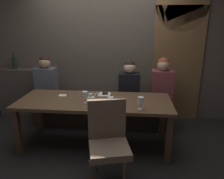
{
  "coord_description": "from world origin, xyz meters",
  "views": [
    {
      "loc": [
        0.54,
        -2.9,
        1.81
      ],
      "look_at": [
        0.23,
        0.21,
        0.84
      ],
      "focal_mm": 34.67,
      "sensor_mm": 36.0,
      "label": 1
    }
  ],
  "objects_px": {
    "dining_table": "(95,106)",
    "wine_bottle_dark_red": "(15,63)",
    "banquette_bench": "(102,113)",
    "diner_redhead": "(46,80)",
    "wine_glass_far_right": "(141,101)",
    "chair_near_side": "(108,137)",
    "dessert_plate": "(105,94)",
    "fork_on_table": "(96,94)",
    "diner_far_end": "(162,82)",
    "espresso_cup": "(91,96)",
    "diner_bearded": "(129,84)",
    "wine_glass_far_left": "(111,101)",
    "wine_glass_end_left": "(85,95)"
  },
  "relations": [
    {
      "from": "wine_glass_end_left",
      "to": "espresso_cup",
      "type": "xyz_separation_m",
      "value": [
        0.03,
        0.22,
        -0.09
      ]
    },
    {
      "from": "wine_glass_end_left",
      "to": "fork_on_table",
      "type": "bearing_deg",
      "value": 78.06
    },
    {
      "from": "dining_table",
      "to": "chair_near_side",
      "type": "relative_size",
      "value": 2.24
    },
    {
      "from": "chair_near_side",
      "to": "wine_glass_far_right",
      "type": "distance_m",
      "value": 0.65
    },
    {
      "from": "chair_near_side",
      "to": "diner_bearded",
      "type": "bearing_deg",
      "value": 81.72
    },
    {
      "from": "wine_glass_end_left",
      "to": "fork_on_table",
      "type": "height_order",
      "value": "wine_glass_end_left"
    },
    {
      "from": "diner_bearded",
      "to": "wine_glass_far_left",
      "type": "xyz_separation_m",
      "value": [
        -0.22,
        -1.0,
        0.04
      ]
    },
    {
      "from": "dining_table",
      "to": "diner_bearded",
      "type": "bearing_deg",
      "value": 54.38
    },
    {
      "from": "dining_table",
      "to": "wine_bottle_dark_red",
      "type": "distance_m",
      "value": 2.05
    },
    {
      "from": "banquette_bench",
      "to": "diner_redhead",
      "type": "height_order",
      "value": "diner_redhead"
    },
    {
      "from": "dining_table",
      "to": "diner_redhead",
      "type": "bearing_deg",
      "value": 144.73
    },
    {
      "from": "diner_redhead",
      "to": "wine_glass_far_right",
      "type": "xyz_separation_m",
      "value": [
        1.65,
        -0.99,
        0.02
      ]
    },
    {
      "from": "chair_near_side",
      "to": "diner_far_end",
      "type": "xyz_separation_m",
      "value": [
        0.76,
        1.45,
        0.27
      ]
    },
    {
      "from": "dessert_plate",
      "to": "fork_on_table",
      "type": "bearing_deg",
      "value": 179.65
    },
    {
      "from": "banquette_bench",
      "to": "diner_redhead",
      "type": "bearing_deg",
      "value": 179.68
    },
    {
      "from": "dining_table",
      "to": "diner_redhead",
      "type": "distance_m",
      "value": 1.24
    },
    {
      "from": "diner_redhead",
      "to": "fork_on_table",
      "type": "bearing_deg",
      "value": -25.19
    },
    {
      "from": "dessert_plate",
      "to": "espresso_cup",
      "type": "bearing_deg",
      "value": -141.13
    },
    {
      "from": "diner_far_end",
      "to": "fork_on_table",
      "type": "distance_m",
      "value": 1.17
    },
    {
      "from": "diner_bearded",
      "to": "fork_on_table",
      "type": "relative_size",
      "value": 4.5
    },
    {
      "from": "banquette_bench",
      "to": "chair_near_side",
      "type": "xyz_separation_m",
      "value": [
        0.28,
        -1.42,
        0.33
      ]
    },
    {
      "from": "dining_table",
      "to": "dessert_plate",
      "type": "height_order",
      "value": "dessert_plate"
    },
    {
      "from": "espresso_cup",
      "to": "dessert_plate",
      "type": "xyz_separation_m",
      "value": [
        0.19,
        0.15,
        -0.01
      ]
    },
    {
      "from": "diner_redhead",
      "to": "espresso_cup",
      "type": "distance_m",
      "value": 1.11
    },
    {
      "from": "banquette_bench",
      "to": "wine_glass_far_left",
      "type": "relative_size",
      "value": 15.24
    },
    {
      "from": "wine_glass_end_left",
      "to": "fork_on_table",
      "type": "relative_size",
      "value": 0.96
    },
    {
      "from": "banquette_bench",
      "to": "wine_glass_far_right",
      "type": "relative_size",
      "value": 15.24
    },
    {
      "from": "wine_glass_end_left",
      "to": "espresso_cup",
      "type": "height_order",
      "value": "wine_glass_end_left"
    },
    {
      "from": "diner_far_end",
      "to": "diner_bearded",
      "type": "bearing_deg",
      "value": -175.39
    },
    {
      "from": "diner_redhead",
      "to": "wine_bottle_dark_red",
      "type": "distance_m",
      "value": 0.83
    },
    {
      "from": "chair_near_side",
      "to": "dessert_plate",
      "type": "height_order",
      "value": "chair_near_side"
    },
    {
      "from": "wine_glass_far_right",
      "to": "fork_on_table",
      "type": "distance_m",
      "value": 0.87
    },
    {
      "from": "fork_on_table",
      "to": "diner_far_end",
      "type": "bearing_deg",
      "value": 25.68
    },
    {
      "from": "diner_bearded",
      "to": "dessert_plate",
      "type": "bearing_deg",
      "value": -130.75
    },
    {
      "from": "wine_bottle_dark_red",
      "to": "wine_glass_far_left",
      "type": "height_order",
      "value": "wine_bottle_dark_red"
    },
    {
      "from": "diner_redhead",
      "to": "wine_bottle_dark_red",
      "type": "xyz_separation_m",
      "value": [
        -0.73,
        0.31,
        0.23
      ]
    },
    {
      "from": "chair_near_side",
      "to": "fork_on_table",
      "type": "relative_size",
      "value": 5.76
    },
    {
      "from": "chair_near_side",
      "to": "wine_glass_far_left",
      "type": "height_order",
      "value": "chair_near_side"
    },
    {
      "from": "diner_redhead",
      "to": "fork_on_table",
      "type": "distance_m",
      "value": 1.08
    },
    {
      "from": "wine_glass_far_right",
      "to": "dining_table",
      "type": "bearing_deg",
      "value": 156.67
    },
    {
      "from": "wine_glass_far_left",
      "to": "diner_redhead",
      "type": "bearing_deg",
      "value": 140.96
    },
    {
      "from": "banquette_bench",
      "to": "wine_glass_far_right",
      "type": "distance_m",
      "value": 1.33
    },
    {
      "from": "dining_table",
      "to": "banquette_bench",
      "type": "height_order",
      "value": "dining_table"
    },
    {
      "from": "diner_bearded",
      "to": "wine_bottle_dark_red",
      "type": "xyz_separation_m",
      "value": [
        -2.22,
        0.34,
        0.26
      ]
    },
    {
      "from": "wine_glass_end_left",
      "to": "dessert_plate",
      "type": "distance_m",
      "value": 0.45
    },
    {
      "from": "wine_bottle_dark_red",
      "to": "dessert_plate",
      "type": "height_order",
      "value": "wine_bottle_dark_red"
    },
    {
      "from": "wine_bottle_dark_red",
      "to": "fork_on_table",
      "type": "height_order",
      "value": "wine_bottle_dark_red"
    },
    {
      "from": "chair_near_side",
      "to": "wine_glass_far_left",
      "type": "bearing_deg",
      "value": 91.64
    },
    {
      "from": "wine_bottle_dark_red",
      "to": "dessert_plate",
      "type": "relative_size",
      "value": 1.72
    },
    {
      "from": "diner_bearded",
      "to": "wine_bottle_dark_red",
      "type": "distance_m",
      "value": 2.26
    }
  ]
}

